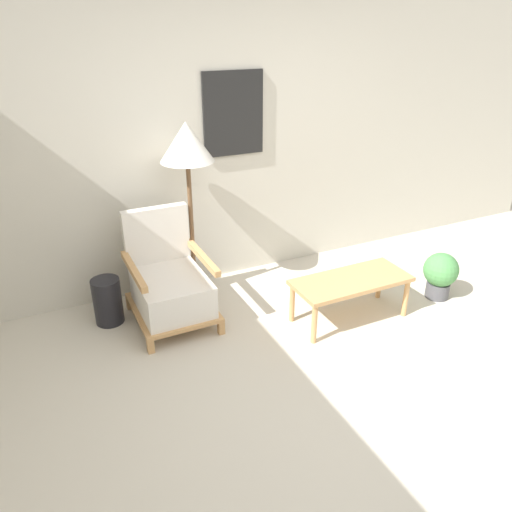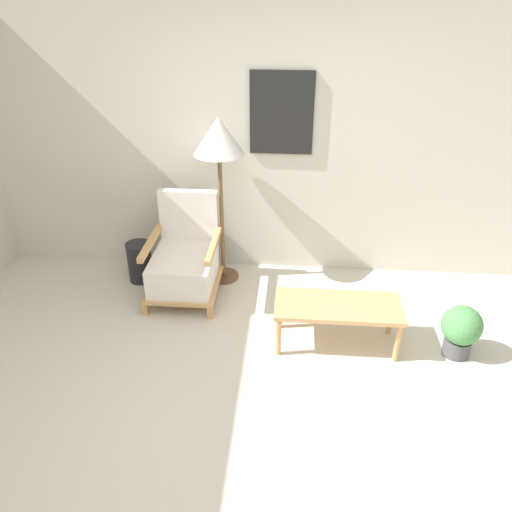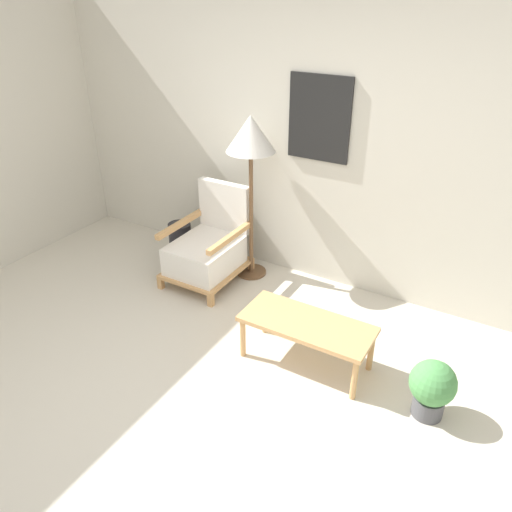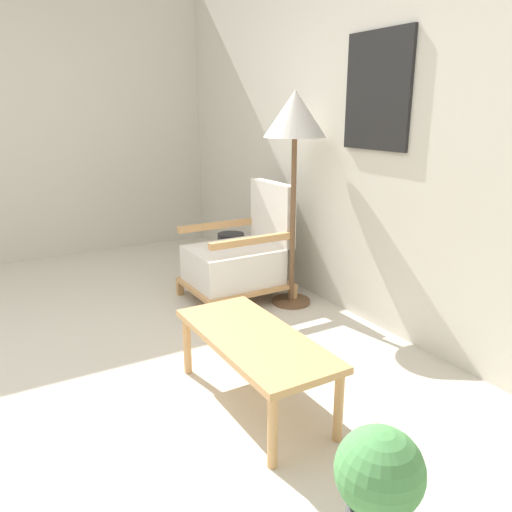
% 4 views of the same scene
% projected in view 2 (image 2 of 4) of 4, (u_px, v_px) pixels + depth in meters
% --- Properties ---
extents(ground_plane, '(14.00, 14.00, 0.00)m').
position_uv_depth(ground_plane, '(253.00, 436.00, 3.22)').
color(ground_plane, beige).
extents(wall_back, '(8.00, 0.09, 2.70)m').
position_uv_depth(wall_back, '(274.00, 134.00, 4.49)').
color(wall_back, beige).
rests_on(wall_back, ground_plane).
extents(armchair, '(0.63, 0.76, 0.90)m').
position_uv_depth(armchair, '(185.00, 261.00, 4.54)').
color(armchair, tan).
rests_on(armchair, ground_plane).
extents(floor_lamp, '(0.44, 0.44, 1.57)m').
position_uv_depth(floor_lamp, '(219.00, 143.00, 4.27)').
color(floor_lamp, brown).
rests_on(floor_lamp, ground_plane).
extents(coffee_table, '(0.98, 0.43, 0.38)m').
position_uv_depth(coffee_table, '(338.00, 309.00, 3.88)').
color(coffee_table, tan).
rests_on(coffee_table, ground_plane).
extents(vase, '(0.23, 0.23, 0.39)m').
position_uv_depth(vase, '(140.00, 262.00, 4.80)').
color(vase, black).
rests_on(vase, ground_plane).
extents(potted_plant, '(0.31, 0.31, 0.43)m').
position_uv_depth(potted_plant, '(461.00, 329.00, 3.81)').
color(potted_plant, '#4C4C51').
rests_on(potted_plant, ground_plane).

